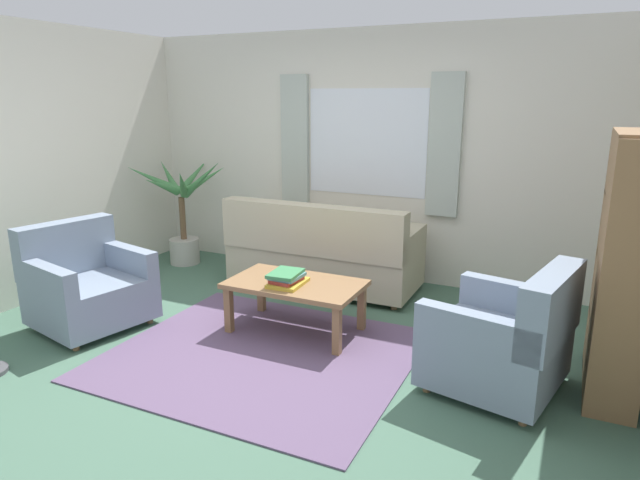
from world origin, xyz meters
TOP-DOWN VIEW (x-y plane):
  - ground_plane at (0.00, 0.00)m, footprint 6.24×6.24m
  - wall_back at (0.00, 2.26)m, footprint 5.32×0.12m
  - wall_left at (-2.66, 0.00)m, footprint 0.12×4.40m
  - window_with_curtains at (0.00, 2.18)m, footprint 1.98×0.07m
  - area_rug at (0.00, 0.00)m, footprint 2.22×1.96m
  - couch at (-0.22, 1.57)m, footprint 1.90×0.82m
  - armchair_left at (-1.66, -0.12)m, footprint 0.99×1.00m
  - armchair_right at (1.73, 0.27)m, footprint 0.98×0.99m
  - coffee_table at (0.03, 0.51)m, footprint 1.10×0.64m
  - book_stack_on_table at (0.00, 0.42)m, footprint 0.27×0.34m
  - potted_plant at (-2.07, 1.70)m, footprint 1.21×1.06m
  - bookshelf at (2.35, 0.60)m, footprint 0.30×0.94m

SIDE VIEW (x-z plane):
  - ground_plane at x=0.00m, z-range 0.00..0.00m
  - area_rug at x=0.00m, z-range 0.00..0.01m
  - armchair_left at x=-1.66m, z-range -0.09..0.79m
  - armchair_right at x=1.73m, z-range -0.09..0.79m
  - couch at x=-0.22m, z-range -0.09..0.83m
  - coffee_table at x=0.03m, z-range 0.16..0.60m
  - book_stack_on_table at x=0.00m, z-range 0.44..0.55m
  - potted_plant at x=-2.07m, z-range -0.03..1.25m
  - bookshelf at x=2.35m, z-range -0.10..1.62m
  - wall_back at x=0.00m, z-range 0.00..2.60m
  - wall_left at x=-2.66m, z-range 0.00..2.60m
  - window_with_curtains at x=0.00m, z-range 0.75..2.15m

